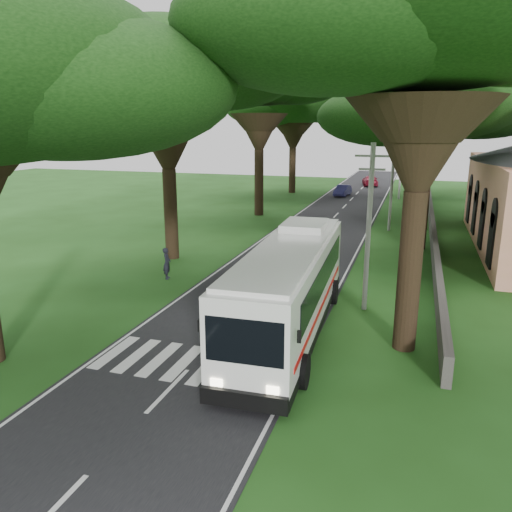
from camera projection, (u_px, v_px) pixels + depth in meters
ground at (214, 343)px, 20.63m from camera, size 140.00×140.00×0.00m
road at (323, 229)px, 43.65m from camera, size 8.00×120.00×0.04m
crosswalk at (193, 365)px, 18.79m from camera, size 8.00×3.00×0.01m
property_wall at (433, 231)px, 39.91m from camera, size 0.35×50.00×1.20m
pole_near at (369, 226)px, 23.47m from camera, size 1.60×0.24×8.00m
pole_mid at (392, 182)px, 41.89m from camera, size 1.60×0.24×8.00m
pole_far at (401, 165)px, 60.31m from camera, size 1.60×0.24×8.00m
tree_l_mida at (164, 69)px, 30.99m from camera, size 13.31×13.31×15.14m
tree_l_midb at (259, 78)px, 47.16m from camera, size 13.37×13.37×16.19m
tree_l_far at (294, 100)px, 64.34m from camera, size 15.16×15.16×15.27m
tree_r_mida at (431, 101)px, 34.05m from camera, size 13.61×13.61×13.40m
tree_r_midb at (425, 84)px, 50.17m from camera, size 16.22×16.22×16.30m
tree_r_far at (432, 99)px, 66.60m from camera, size 14.06×14.06×15.32m
coach_bus at (290, 286)px, 21.20m from camera, size 3.59×13.53×3.96m
distant_car_b at (343, 190)px, 63.90m from camera, size 1.89×4.27×1.36m
distant_car_c at (370, 181)px, 74.67m from camera, size 2.92×5.40×1.49m
pedestrian at (167, 263)px, 29.19m from camera, size 0.65×0.79×1.86m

